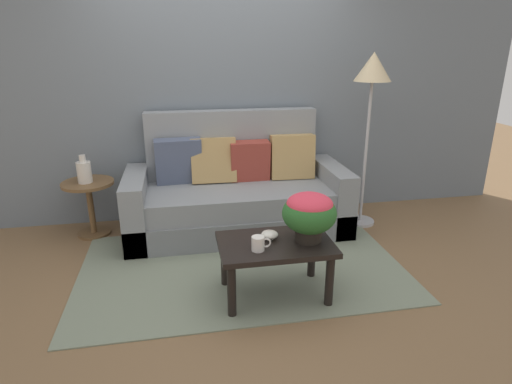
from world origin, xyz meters
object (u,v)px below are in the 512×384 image
(couch, at_px, (237,194))
(snack_bowl, at_px, (270,235))
(coffee_mug, at_px, (259,244))
(side_table, at_px, (90,198))
(floor_lamp, at_px, (372,82))
(table_vase, at_px, (84,171))
(coffee_table, at_px, (275,251))
(potted_plant, at_px, (309,212))

(couch, distance_m, snack_bowl, 1.22)
(couch, relative_size, coffee_mug, 15.64)
(couch, bearing_deg, side_table, 176.04)
(couch, height_order, floor_lamp, floor_lamp)
(snack_bowl, bearing_deg, table_vase, 138.88)
(coffee_table, xyz_separation_m, table_vase, (-1.51, 1.34, 0.29))
(potted_plant, relative_size, snack_bowl, 3.11)
(side_table, bearing_deg, floor_lamp, -4.55)
(coffee_table, distance_m, floor_lamp, 1.96)
(floor_lamp, height_order, snack_bowl, floor_lamp)
(coffee_table, height_order, snack_bowl, snack_bowl)
(coffee_table, relative_size, potted_plant, 2.11)
(couch, relative_size, potted_plant, 5.49)
(floor_lamp, distance_m, table_vase, 2.80)
(table_vase, bearing_deg, potted_plant, -37.81)
(potted_plant, distance_m, snack_bowl, 0.33)
(coffee_table, xyz_separation_m, floor_lamp, (1.18, 1.15, 1.07))
(coffee_table, distance_m, potted_plant, 0.37)
(table_vase, bearing_deg, side_table, 59.30)
(snack_bowl, bearing_deg, couch, 93.08)
(coffee_mug, bearing_deg, potted_plant, 13.41)
(floor_lamp, relative_size, potted_plant, 4.41)
(coffee_mug, distance_m, snack_bowl, 0.19)
(floor_lamp, relative_size, table_vase, 6.45)
(coffee_table, bearing_deg, potted_plant, -3.36)
(floor_lamp, relative_size, coffee_mug, 12.57)
(snack_bowl, relative_size, table_vase, 0.47)
(coffee_table, distance_m, table_vase, 2.04)
(coffee_table, relative_size, snack_bowl, 6.54)
(side_table, height_order, snack_bowl, side_table)
(floor_lamp, distance_m, snack_bowl, 1.89)
(couch, height_order, coffee_table, couch)
(potted_plant, height_order, table_vase, table_vase)
(couch, distance_m, side_table, 1.40)
(coffee_mug, relative_size, snack_bowl, 1.09)
(snack_bowl, bearing_deg, potted_plant, -13.68)
(couch, bearing_deg, coffee_table, -85.62)
(floor_lamp, xyz_separation_m, potted_plant, (-0.94, -1.16, -0.78))
(couch, distance_m, table_vase, 1.44)
(side_table, distance_m, potted_plant, 2.23)
(table_vase, bearing_deg, floor_lamp, -4.12)
(side_table, bearing_deg, table_vase, -120.70)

